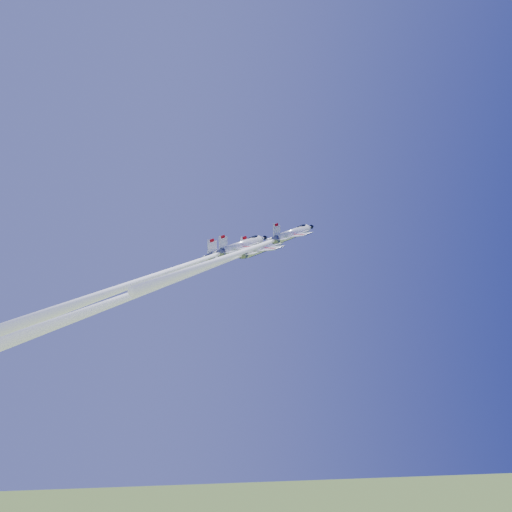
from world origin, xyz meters
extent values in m
cylinder|color=white|center=(2.66, 4.73, 89.36)|extent=(6.60, 7.01, 13.30)
cone|color=white|center=(8.54, 9.03, 92.61)|extent=(3.57, 3.59, 3.29)
cone|color=black|center=(9.91, 10.03, 93.36)|extent=(1.80, 1.81, 1.65)
cone|color=slate|center=(-2.76, 0.77, 86.36)|extent=(3.23, 3.20, 2.17)
ellipsoid|color=black|center=(6.26, 7.27, 92.18)|extent=(3.46, 3.06, 2.40)
cube|color=black|center=(4.94, 6.28, 91.75)|extent=(1.13, 0.93, 0.83)
cube|color=white|center=(1.75, 4.10, 88.55)|extent=(9.98, 10.97, 2.77)
cube|color=white|center=(3.76, 7.30, 90.32)|extent=(3.58, 3.11, 1.68)
cube|color=white|center=(5.50, 5.10, 90.09)|extent=(3.58, 3.11, 1.68)
cube|color=white|center=(-1.94, 1.38, 86.69)|extent=(5.35, 5.93, 1.46)
cube|color=white|center=(-2.21, 0.99, 88.52)|extent=(3.01, 2.62, 4.18)
cube|color=#BA090D|center=(-2.37, 0.70, 90.03)|extent=(1.29, 1.08, 1.13)
cube|color=black|center=(2.95, 5.06, 88.42)|extent=(8.70, 6.58, 4.75)
sphere|color=white|center=(-2.97, 0.62, 86.24)|extent=(1.24, 1.25, 1.07)
cone|color=white|center=(-23.67, -14.51, 74.80)|extent=(18.33, 20.27, 52.47)
cylinder|color=white|center=(-4.01, 6.10, 88.65)|extent=(6.74, 7.16, 13.58)
cone|color=white|center=(1.99, 10.49, 91.96)|extent=(3.65, 3.67, 3.36)
cone|color=black|center=(3.39, 11.51, 92.74)|extent=(1.84, 1.85, 1.69)
cone|color=slate|center=(-9.55, 2.05, 85.58)|extent=(3.30, 3.27, 2.21)
ellipsoid|color=black|center=(-0.34, 8.69, 91.53)|extent=(3.53, 3.13, 2.45)
cube|color=black|center=(-1.69, 7.67, 91.09)|extent=(1.15, 0.95, 0.84)
cube|color=white|center=(-4.95, 5.44, 87.82)|extent=(10.19, 11.20, 2.83)
cube|color=white|center=(-2.89, 8.71, 89.63)|extent=(3.66, 3.18, 1.72)
cube|color=white|center=(-1.12, 6.47, 89.40)|extent=(3.66, 3.18, 1.72)
cube|color=white|center=(-8.72, 2.67, 85.92)|extent=(5.46, 6.06, 1.49)
cube|color=white|center=(-8.98, 2.27, 87.78)|extent=(3.08, 2.68, 4.27)
cube|color=#BA090D|center=(-9.16, 1.97, 89.33)|extent=(1.32, 1.10, 1.15)
cube|color=black|center=(-3.72, 6.43, 87.69)|extent=(8.88, 6.72, 4.85)
sphere|color=white|center=(-9.76, 1.89, 85.47)|extent=(1.27, 1.27, 1.09)
cone|color=white|center=(-28.32, -11.67, 75.21)|extent=(16.79, 18.52, 47.21)
cylinder|color=white|center=(5.81, -6.82, 89.37)|extent=(5.57, 5.91, 11.22)
cone|color=white|center=(10.77, -3.20, 92.11)|extent=(3.01, 3.03, 2.77)
cone|color=black|center=(11.92, -2.36, 92.75)|extent=(1.52, 1.53, 1.39)
cone|color=slate|center=(1.23, -10.17, 86.84)|extent=(2.72, 2.70, 1.83)
ellipsoid|color=black|center=(8.84, -4.68, 91.75)|extent=(2.92, 2.58, 2.03)
cube|color=black|center=(7.73, -5.52, 91.38)|extent=(0.95, 0.78, 0.70)
cube|color=white|center=(5.03, -7.36, 88.69)|extent=(8.42, 9.25, 2.34)
cube|color=white|center=(6.74, -4.66, 90.18)|extent=(3.02, 2.63, 1.42)
cube|color=white|center=(8.20, -6.52, 89.99)|extent=(3.02, 2.63, 1.42)
cube|color=white|center=(1.92, -9.65, 87.12)|extent=(4.51, 5.00, 1.23)
cube|color=white|center=(1.70, -9.98, 88.66)|extent=(2.54, 2.21, 3.52)
cube|color=#BA090D|center=(1.56, -10.23, 89.94)|extent=(1.09, 0.91, 0.95)
cube|color=black|center=(6.05, -6.55, 88.58)|extent=(7.34, 5.55, 4.01)
sphere|color=white|center=(1.06, -10.29, 86.74)|extent=(1.05, 1.05, 0.90)
cone|color=white|center=(-12.38, -20.11, 79.32)|extent=(12.46, 13.70, 34.33)
cylinder|color=white|center=(-4.20, -4.61, 86.76)|extent=(5.90, 6.26, 11.88)
cone|color=white|center=(1.05, -0.78, 89.66)|extent=(3.19, 3.21, 2.94)
cone|color=black|center=(2.27, 0.12, 90.34)|extent=(1.61, 1.62, 1.47)
cone|color=slate|center=(-9.04, -8.16, 84.08)|extent=(2.89, 2.86, 1.93)
ellipsoid|color=black|center=(-0.99, -2.35, 89.28)|extent=(3.09, 2.74, 2.14)
cube|color=black|center=(-2.17, -3.23, 88.89)|extent=(1.01, 0.83, 0.74)
cube|color=white|center=(-5.02, -5.18, 86.04)|extent=(8.92, 9.80, 2.48)
cube|color=white|center=(-3.22, -2.33, 87.62)|extent=(3.20, 2.78, 1.51)
cube|color=white|center=(-1.67, -4.29, 87.41)|extent=(3.20, 2.78, 1.51)
cube|color=white|center=(-8.31, -7.61, 84.38)|extent=(4.78, 5.30, 1.31)
cube|color=white|center=(-8.55, -7.96, 86.00)|extent=(2.69, 2.34, 3.73)
cube|color=#BA090D|center=(-8.70, -8.22, 87.36)|extent=(1.15, 0.96, 1.01)
cube|color=black|center=(-3.94, -4.33, 85.92)|extent=(7.77, 5.88, 4.24)
sphere|color=white|center=(-9.23, -8.29, 83.98)|extent=(1.11, 1.11, 0.95)
cone|color=white|center=(-27.54, -21.67, 73.86)|extent=(16.24, 17.95, 46.42)
camera|label=1|loc=(-28.02, -112.78, 56.94)|focal=40.00mm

